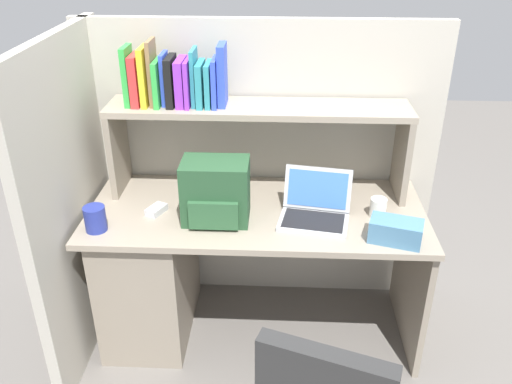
# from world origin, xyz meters

# --- Properties ---
(ground_plane) EXTENTS (8.00, 8.00, 0.00)m
(ground_plane) POSITION_xyz_m (0.00, 0.00, 0.00)
(ground_plane) COLOR slate
(desk) EXTENTS (1.60, 0.70, 0.73)m
(desk) POSITION_xyz_m (-0.39, 0.00, 0.40)
(desk) COLOR gray
(desk) RESTS_ON ground_plane
(cubicle_partition_rear) EXTENTS (1.84, 0.05, 1.55)m
(cubicle_partition_rear) POSITION_xyz_m (0.00, 0.38, 0.78)
(cubicle_partition_rear) COLOR #B2ADA0
(cubicle_partition_rear) RESTS_ON ground_plane
(cubicle_partition_left) EXTENTS (0.05, 1.06, 1.55)m
(cubicle_partition_left) POSITION_xyz_m (-0.85, -0.05, 0.78)
(cubicle_partition_left) COLOR #B2ADA0
(cubicle_partition_left) RESTS_ON ground_plane
(overhead_hutch) EXTENTS (1.44, 0.28, 0.45)m
(overhead_hutch) POSITION_xyz_m (0.00, 0.20, 1.08)
(overhead_hutch) COLOR gray
(overhead_hutch) RESTS_ON desk
(reference_books_on_shelf) EXTENTS (0.47, 0.19, 0.30)m
(reference_books_on_shelf) POSITION_xyz_m (-0.39, 0.20, 1.30)
(reference_books_on_shelf) COLOR green
(reference_books_on_shelf) RESTS_ON overhead_hutch
(laptop) EXTENTS (0.35, 0.31, 0.22)m
(laptop) POSITION_xyz_m (0.27, -0.07, 0.78)
(laptop) COLOR #B7BABF
(laptop) RESTS_ON desk
(backpack) EXTENTS (0.30, 0.22, 0.29)m
(backpack) POSITION_xyz_m (-0.18, -0.10, 0.87)
(backpack) COLOR #264C2D
(backpack) RESTS_ON desk
(computer_mouse) EXTENTS (0.10, 0.12, 0.03)m
(computer_mouse) POSITION_xyz_m (-0.47, -0.06, 0.75)
(computer_mouse) COLOR silver
(computer_mouse) RESTS_ON desk
(paper_cup) EXTENTS (0.08, 0.08, 0.09)m
(paper_cup) POSITION_xyz_m (0.57, -0.04, 0.78)
(paper_cup) COLOR white
(paper_cup) RESTS_ON desk
(tissue_box) EXTENTS (0.25, 0.18, 0.10)m
(tissue_box) POSITION_xyz_m (0.61, -0.25, 0.78)
(tissue_box) COLOR teal
(tissue_box) RESTS_ON desk
(snack_canister) EXTENTS (0.10, 0.10, 0.12)m
(snack_canister) POSITION_xyz_m (-0.70, -0.22, 0.79)
(snack_canister) COLOR navy
(snack_canister) RESTS_ON desk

